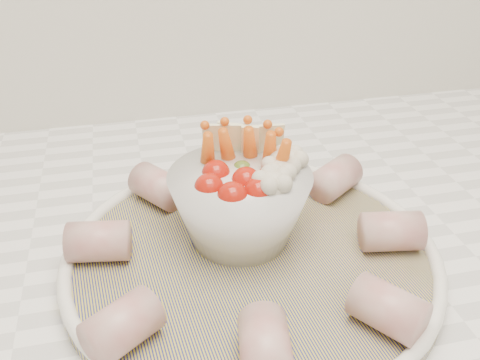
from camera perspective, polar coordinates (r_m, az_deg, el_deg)
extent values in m
cube|color=white|center=(0.56, 14.85, -5.97)|extent=(2.04, 0.62, 0.04)
cylinder|color=navy|center=(0.48, 1.20, -8.39)|extent=(0.36, 0.36, 0.01)
torus|color=white|center=(0.47, 1.21, -7.69)|extent=(0.33, 0.33, 0.01)
sphere|color=#AA170A|center=(0.44, -3.32, -0.85)|extent=(0.02, 0.02, 0.02)
sphere|color=#AA170A|center=(0.43, -0.83, -1.78)|extent=(0.02, 0.02, 0.02)
sphere|color=#AA170A|center=(0.43, 2.01, -1.27)|extent=(0.02, 0.02, 0.02)
sphere|color=#AA170A|center=(0.46, -2.58, 0.64)|extent=(0.02, 0.02, 0.02)
sphere|color=#AA170A|center=(0.45, 0.64, -0.13)|extent=(0.02, 0.02, 0.02)
sphere|color=#AA170A|center=(0.45, 3.12, -0.10)|extent=(0.02, 0.02, 0.02)
sphere|color=#4C6A23|center=(0.47, 0.21, 1.01)|extent=(0.02, 0.02, 0.02)
cone|color=#D25713|center=(0.48, -1.37, 2.94)|extent=(0.03, 0.04, 0.06)
cone|color=#D25713|center=(0.48, 1.08, 3.14)|extent=(0.03, 0.04, 0.06)
cone|color=#D25713|center=(0.47, 3.19, 2.61)|extent=(0.02, 0.04, 0.06)
cone|color=#D25713|center=(0.47, -3.47, 2.50)|extent=(0.02, 0.04, 0.06)
cone|color=#D25713|center=(0.46, 4.41, 1.70)|extent=(0.02, 0.04, 0.06)
sphere|color=beige|center=(0.46, 4.35, 0.55)|extent=(0.03, 0.03, 0.03)
sphere|color=beige|center=(0.44, 3.52, -0.80)|extent=(0.03, 0.03, 0.03)
sphere|color=beige|center=(0.47, 5.18, 1.58)|extent=(0.03, 0.03, 0.03)
cube|color=#F4F2BE|center=(0.49, -0.06, 3.91)|extent=(0.04, 0.03, 0.04)
cube|color=#F4F2BE|center=(0.49, 2.35, 3.79)|extent=(0.04, 0.01, 0.04)
cube|color=#F4F2BE|center=(0.49, -1.68, 3.88)|extent=(0.04, 0.02, 0.04)
cylinder|color=#AC504E|center=(0.48, 15.84, -5.28)|extent=(0.06, 0.04, 0.03)
cylinder|color=#AC504E|center=(0.55, 10.09, 0.17)|extent=(0.06, 0.06, 0.03)
cylinder|color=#AC504E|center=(0.58, 0.21, 2.24)|extent=(0.04, 0.06, 0.03)
cylinder|color=#AC504E|center=(0.53, -8.74, -0.68)|extent=(0.06, 0.06, 0.03)
cylinder|color=#AC504E|center=(0.47, -14.84, -6.34)|extent=(0.06, 0.04, 0.03)
cylinder|color=#AC504E|center=(0.39, -12.45, -14.92)|extent=(0.06, 0.06, 0.03)
cylinder|color=#AC504E|center=(0.37, 2.72, -17.39)|extent=(0.04, 0.06, 0.03)
cylinder|color=#AC504E|center=(0.41, 15.53, -13.09)|extent=(0.06, 0.06, 0.03)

